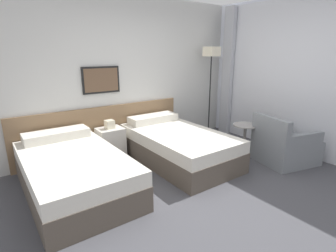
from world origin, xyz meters
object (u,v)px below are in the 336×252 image
object	(u,v)px
bed_near_door	(74,172)
nightstand	(111,142)
floor_lamp	(211,61)
side_table	(245,134)
bed_near_window	(177,145)
armchair	(284,147)

from	to	relation	value
bed_near_door	nightstand	xyz separation A→B (m)	(0.85, 0.76, 0.01)
floor_lamp	side_table	xyz separation A→B (m)	(-0.27, -1.16, -1.19)
floor_lamp	bed_near_door	bearing A→B (deg)	-167.73
floor_lamp	bed_near_window	bearing A→B (deg)	-153.96
nightstand	side_table	distance (m)	2.31
bed_near_door	bed_near_window	xyz separation A→B (m)	(1.69, 0.00, 0.00)
nightstand	side_table	xyz separation A→B (m)	(1.94, -1.25, 0.11)
floor_lamp	armchair	size ratio (longest dim) A/B	1.87
bed_near_door	nightstand	bearing A→B (deg)	41.78
armchair	bed_near_door	bearing A→B (deg)	84.51
bed_near_door	nightstand	distance (m)	1.14
bed_near_window	armchair	world-z (taller)	armchair
nightstand	floor_lamp	world-z (taller)	floor_lamp
bed_near_door	floor_lamp	world-z (taller)	floor_lamp
nightstand	armchair	distance (m)	2.88
nightstand	armchair	world-z (taller)	armchair
side_table	nightstand	bearing A→B (deg)	147.05
bed_near_window	nightstand	world-z (taller)	nightstand
side_table	armchair	bearing A→B (deg)	-63.07
bed_near_door	bed_near_window	distance (m)	1.69
bed_near_door	side_table	world-z (taller)	bed_near_door
bed_near_window	floor_lamp	distance (m)	2.00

